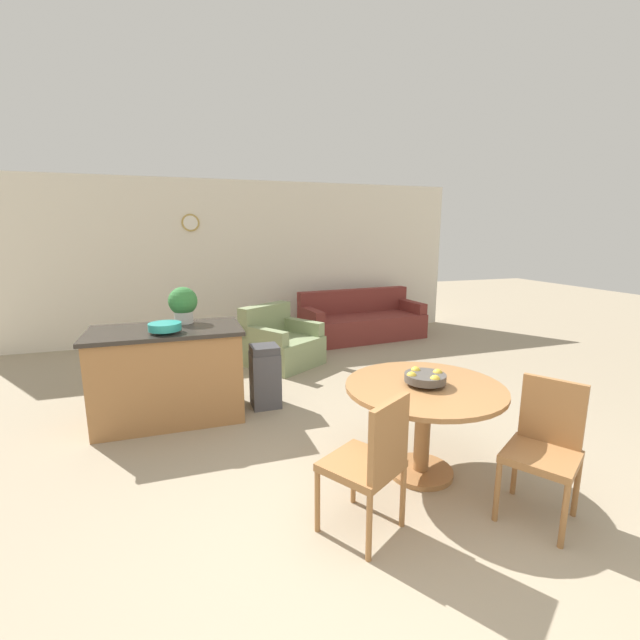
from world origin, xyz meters
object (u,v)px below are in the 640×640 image
(dining_table, at_px, (424,406))
(kitchen_island, at_px, (169,374))
(dining_chair_near_right, at_px, (545,443))
(fruit_bowl, at_px, (425,377))
(armchair, at_px, (280,345))
(trash_bin, at_px, (265,376))
(dining_chair_near_left, at_px, (371,459))
(potted_plant, at_px, (183,303))
(couch, at_px, (361,322))
(teal_bowl, at_px, (165,327))

(dining_table, relative_size, kitchen_island, 0.83)
(dining_chair_near_right, relative_size, fruit_bowl, 2.97)
(dining_table, height_order, armchair, armchair)
(dining_chair_near_right, bearing_deg, kitchen_island, 13.41)
(trash_bin, bearing_deg, dining_chair_near_left, -84.31)
(dining_table, distance_m, potted_plant, 2.59)
(dining_chair_near_right, height_order, potted_plant, potted_plant)
(dining_chair_near_left, height_order, kitchen_island, kitchen_island)
(dining_table, bearing_deg, couch, 72.24)
(dining_chair_near_right, distance_m, fruit_bowl, 0.87)
(dining_table, bearing_deg, fruit_bowl, 109.31)
(dining_table, bearing_deg, teal_bowl, 140.82)
(kitchen_island, xyz_separation_m, armchair, (1.47, 1.41, -0.18))
(dining_chair_near_left, relative_size, teal_bowl, 3.07)
(dining_table, height_order, fruit_bowl, fruit_bowl)
(dining_chair_near_left, xyz_separation_m, armchair, (0.28, 3.59, -0.23))
(dining_chair_near_left, height_order, fruit_bowl, dining_chair_near_left)
(dining_chair_near_right, xyz_separation_m, couch, (0.83, 4.79, -0.22))
(dining_chair_near_right, height_order, couch, dining_chair_near_right)
(dining_chair_near_left, xyz_separation_m, couch, (1.98, 4.62, -0.22))
(teal_bowl, relative_size, armchair, 0.25)
(fruit_bowl, height_order, kitchen_island, kitchen_island)
(couch, bearing_deg, dining_chair_near_left, -118.61)
(dining_chair_near_right, height_order, teal_bowl, teal_bowl)
(trash_bin, bearing_deg, couch, 47.84)
(couch, bearing_deg, trash_bin, -137.51)
(dining_table, xyz_separation_m, trash_bin, (-0.88, 1.69, -0.23))
(dining_chair_near_left, xyz_separation_m, potted_plant, (-1.00, 2.40, 0.62))
(teal_bowl, relative_size, potted_plant, 0.80)
(potted_plant, relative_size, couch, 0.17)
(teal_bowl, relative_size, couch, 0.13)
(dining_chair_near_right, xyz_separation_m, armchair, (-0.87, 3.76, -0.23))
(kitchen_island, bearing_deg, fruit_bowl, -42.32)
(fruit_bowl, xyz_separation_m, trash_bin, (-0.88, 1.69, -0.45))
(fruit_bowl, relative_size, teal_bowl, 1.03)
(fruit_bowl, distance_m, armchair, 3.16)
(fruit_bowl, xyz_separation_m, teal_bowl, (-1.84, 1.50, 0.20))
(dining_table, distance_m, teal_bowl, 2.41)
(teal_bowl, bearing_deg, couch, 39.64)
(dining_table, bearing_deg, dining_chair_near_right, -53.42)
(dining_table, distance_m, armchair, 3.13)
(dining_chair_near_left, distance_m, fruit_bowl, 0.87)
(trash_bin, bearing_deg, kitchen_island, -179.60)
(fruit_bowl, bearing_deg, dining_table, -70.69)
(fruit_bowl, distance_m, couch, 4.36)
(teal_bowl, bearing_deg, potted_plant, 66.26)
(dining_chair_near_left, height_order, trash_bin, dining_chair_near_left)
(couch, bearing_deg, fruit_bowl, -113.12)
(couch, xyz_separation_m, armchair, (-1.70, -1.02, -0.00))
(teal_bowl, xyz_separation_m, potted_plant, (0.18, 0.40, 0.15))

